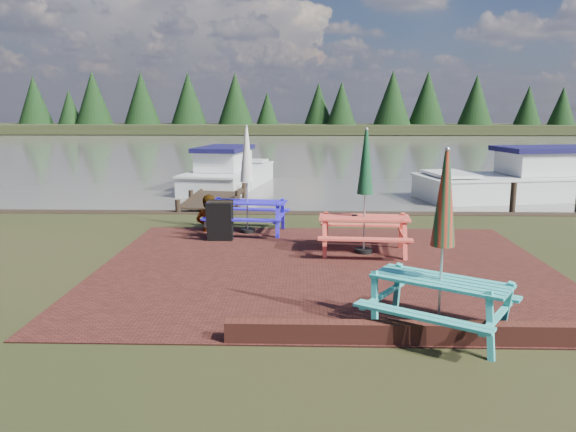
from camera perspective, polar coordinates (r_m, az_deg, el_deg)
The scene contains 13 objects.
ground at distance 10.26m, azimuth 4.06°, elevation -6.91°, with size 120.00×120.00×0.00m, color black.
paving at distance 11.22m, azimuth 3.85°, elevation -5.30°, with size 9.00×7.50×0.02m, color #361611.
brick_wall at distance 8.34m, azimuth 19.94°, elevation -10.73°, with size 6.21×1.79×0.30m.
water at distance 46.87m, azimuth 2.24°, elevation 7.01°, with size 120.00×60.00×0.02m, color #46433C.
far_treeline at distance 75.77m, azimuth 2.07°, elevation 10.95°, with size 120.00×10.00×8.10m.
picnic_table_teal at distance 8.11m, azimuth 15.29°, elevation -5.41°, with size 2.47×2.40×2.59m.
picnic_table_red at distance 12.25m, azimuth 7.78°, elevation 0.50°, with size 2.06×1.86×2.70m.
picnic_table_blue at distance 14.22m, azimuth -4.16°, elevation 2.00°, with size 2.13×1.94×2.70m.
chalkboard at distance 13.46m, azimuth -6.93°, elevation -0.48°, with size 0.60×0.58×0.97m.
jetty at distance 21.48m, azimuth -6.54°, elevation 2.71°, with size 1.76×9.08×1.00m.
boat_jetty at distance 23.98m, azimuth -6.03°, elevation 4.23°, with size 3.40×7.09×1.97m.
boat_near at distance 22.77m, azimuth 23.19°, elevation 3.18°, with size 8.23×4.15×2.13m.
person at distance 14.47m, azimuth -8.09°, elevation 2.13°, with size 0.70×0.46×1.92m, color gray.
Camera 1 is at (-0.43, -9.77, 3.12)m, focal length 35.00 mm.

